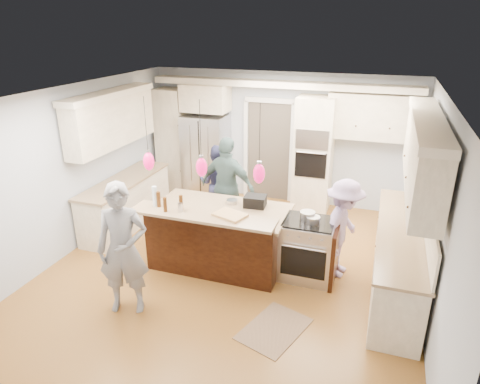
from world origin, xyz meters
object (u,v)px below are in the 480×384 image
object	(u,v)px
island_range	(309,249)
person_bar_end	(123,249)
person_far_left	(217,183)
kitchen_island	(219,236)
refrigerator	(206,157)

from	to	relation	value
island_range	person_bar_end	world-z (taller)	person_bar_end
person_bar_end	person_far_left	xyz separation A→B (m)	(0.10, 3.01, -0.15)
person_bar_end	island_range	bearing A→B (deg)	17.11
person_bar_end	person_far_left	size ratio (longest dim) A/B	1.20
kitchen_island	island_range	xyz separation A→B (m)	(1.41, 0.07, -0.03)
refrigerator	kitchen_island	world-z (taller)	refrigerator
refrigerator	island_range	xyz separation A→B (m)	(2.71, -2.49, -0.44)
refrigerator	island_range	size ratio (longest dim) A/B	1.96
island_range	person_bar_end	bearing A→B (deg)	-143.98
refrigerator	person_bar_end	distance (m)	4.09
island_range	person_bar_end	distance (m)	2.69
island_range	person_far_left	distance (m)	2.52
person_far_left	person_bar_end	bearing A→B (deg)	83.36
refrigerator	kitchen_island	distance (m)	2.91
person_far_left	island_range	bearing A→B (deg)	139.90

